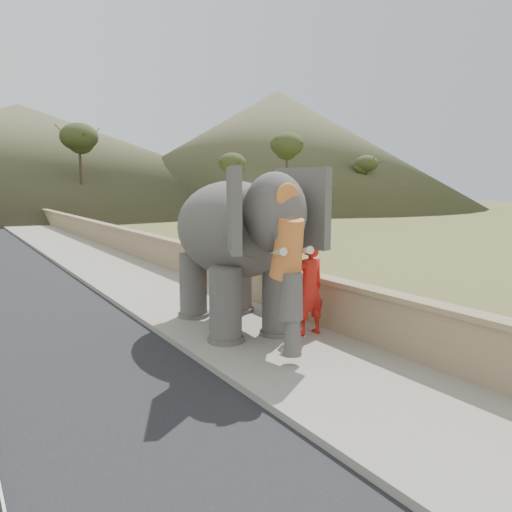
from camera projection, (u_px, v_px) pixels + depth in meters
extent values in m
plane|color=olive|center=(271.00, 350.00, 9.51)|extent=(160.00, 160.00, 0.00)
cube|color=#9E9687|center=(115.00, 270.00, 17.87)|extent=(3.00, 120.00, 0.15)
cube|color=tan|center=(158.00, 253.00, 18.67)|extent=(0.30, 120.00, 1.10)
imported|color=brown|center=(308.00, 237.00, 23.53)|extent=(1.72, 1.40, 1.32)
imported|color=silver|center=(206.00, 208.00, 48.76)|extent=(4.55, 3.10, 1.44)
cube|color=silver|center=(282.00, 199.00, 50.36)|extent=(11.24, 3.99, 3.10)
cube|color=orange|center=(356.00, 199.00, 52.55)|extent=(11.25, 4.15, 3.10)
cone|color=brown|center=(277.00, 149.00, 70.88)|extent=(56.00, 56.00, 16.00)
cone|color=brown|center=(22.00, 156.00, 69.72)|extent=(80.00, 80.00, 14.00)
imported|color=red|center=(309.00, 287.00, 9.90)|extent=(0.70, 0.46, 1.92)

